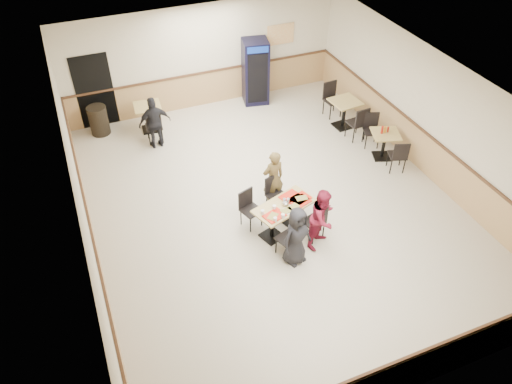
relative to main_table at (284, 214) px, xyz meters
name	(u,v)px	position (x,y,z in m)	size (l,w,h in m)	color
ground	(273,204)	(0.13, 0.86, -0.47)	(10.00, 10.00, 0.00)	beige
room_shell	(295,114)	(1.90, 3.40, 0.11)	(10.00, 10.00, 10.00)	silver
main_table	(284,214)	(0.00, 0.00, 0.00)	(1.46, 1.05, 0.71)	black
main_chairs	(282,215)	(-0.04, -0.02, -0.02)	(1.60, 1.84, 0.90)	black
diner_woman_left	(296,236)	(-0.15, -0.90, 0.21)	(0.66, 0.43, 1.36)	black
diner_woman_right	(323,218)	(0.57, -0.65, 0.23)	(0.68, 0.53, 1.40)	maroon
diner_man_opposite	(273,179)	(0.15, 0.90, 0.25)	(0.52, 0.34, 1.43)	brown
lone_diner	(155,123)	(-1.75, 4.19, 0.25)	(0.85, 0.35, 1.44)	black
tabletop_clutter	(288,205)	(0.06, -0.05, 0.26)	(1.23, 0.86, 0.12)	red
side_table_near	(384,141)	(3.51, 1.49, 0.01)	(0.86, 0.86, 0.73)	black
side_table_near_chair_south	(397,154)	(3.51, 0.91, -0.01)	(0.43, 0.43, 0.92)	black
side_table_near_chair_north	(372,131)	(3.51, 2.07, -0.01)	(0.43, 0.43, 0.92)	black
side_table_far	(344,110)	(3.31, 3.17, 0.06)	(0.81, 0.81, 0.80)	black
side_table_far_chair_south	(356,122)	(3.31, 2.53, 0.04)	(0.47, 0.47, 1.02)	black
side_table_far_chair_north	(333,100)	(3.31, 3.81, 0.04)	(0.47, 0.47, 1.02)	black
condiment_caddy	(384,130)	(3.48, 1.54, 0.34)	(0.23, 0.06, 0.20)	#9F170B
back_table	(149,114)	(-1.75, 5.06, 0.04)	(0.77, 0.77, 0.76)	black
back_table_chair_lone	(154,126)	(-1.75, 4.45, 0.01)	(0.45, 0.45, 0.96)	black
pepsi_cooler	(255,72)	(1.58, 5.45, 0.48)	(0.84, 0.85, 1.91)	black
trash_bin	(99,120)	(-3.06, 5.41, -0.06)	(0.52, 0.52, 0.81)	black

